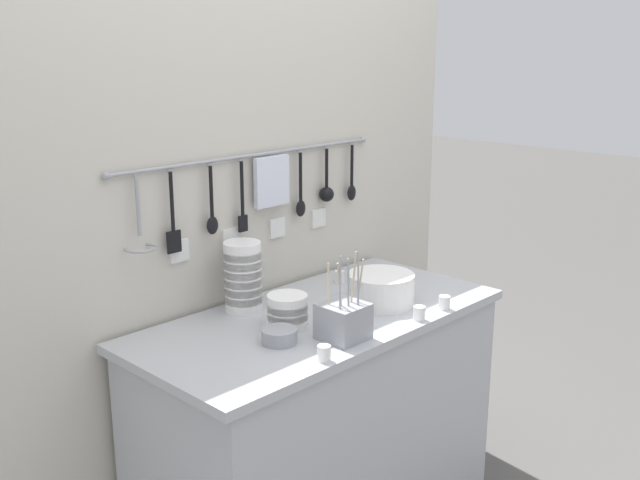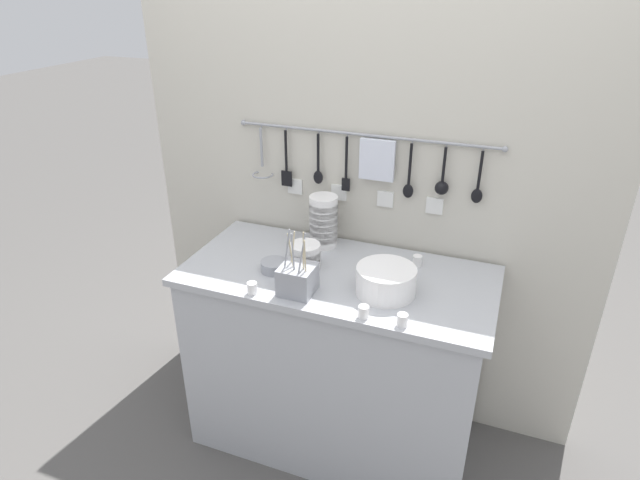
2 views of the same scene
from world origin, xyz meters
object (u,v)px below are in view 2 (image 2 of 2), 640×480
at_px(cutlery_caddy, 297,279).
at_px(cup_back_right, 252,288).
at_px(cup_front_left, 417,261).
at_px(plate_stack, 386,281).
at_px(bowl_stack_tall_left, 305,255).
at_px(steel_mixing_bowl, 274,266).
at_px(cup_mid_row, 364,312).
at_px(bowl_stack_nested_right, 323,221).
at_px(cup_edge_far, 402,320).

bearing_deg(cutlery_caddy, cup_back_right, -155.73).
height_order(cup_back_right, cup_front_left, same).
xyz_separation_m(plate_stack, cutlery_caddy, (-0.31, -0.11, 0.00)).
relative_size(bowl_stack_tall_left, steel_mixing_bowl, 1.18).
bearing_deg(bowl_stack_tall_left, cup_front_left, 21.72).
bearing_deg(plate_stack, cup_back_right, -158.46).
bearing_deg(bowl_stack_tall_left, cup_mid_row, -38.77).
bearing_deg(cutlery_caddy, cup_front_left, 43.78).
height_order(bowl_stack_nested_right, steel_mixing_bowl, bowl_stack_nested_right).
bearing_deg(cup_back_right, cup_front_left, 39.03).
height_order(steel_mixing_bowl, cup_edge_far, cup_edge_far).
bearing_deg(plate_stack, cutlery_caddy, -159.88).
bearing_deg(cup_front_left, cup_edge_far, -84.88).
xyz_separation_m(steel_mixing_bowl, cup_front_left, (0.54, 0.25, 0.00)).
distance_m(bowl_stack_nested_right, cup_mid_row, 0.58).
distance_m(plate_stack, cup_front_left, 0.26).
bearing_deg(steel_mixing_bowl, plate_stack, -0.07).
xyz_separation_m(bowl_stack_nested_right, cutlery_caddy, (0.05, -0.40, -0.06)).
height_order(bowl_stack_tall_left, steel_mixing_bowl, bowl_stack_tall_left).
bearing_deg(cup_back_right, bowl_stack_nested_right, 77.02).
bearing_deg(plate_stack, bowl_stack_tall_left, 167.47).
xyz_separation_m(bowl_stack_nested_right, cup_front_left, (0.43, -0.04, -0.09)).
bearing_deg(steel_mixing_bowl, cup_back_right, -90.67).
relative_size(bowl_stack_nested_right, cutlery_caddy, 0.87).
relative_size(bowl_stack_nested_right, cup_mid_row, 5.06).
height_order(cutlery_caddy, cup_back_right, cutlery_caddy).
bearing_deg(bowl_stack_nested_right, cup_mid_row, -55.16).
bearing_deg(bowl_stack_nested_right, cup_back_right, -102.98).
xyz_separation_m(bowl_stack_tall_left, bowl_stack_nested_right, (0.00, 0.21, 0.06)).
bearing_deg(steel_mixing_bowl, bowl_stack_nested_right, 69.60).
relative_size(plate_stack, cup_edge_far, 4.93).
bearing_deg(cutlery_caddy, plate_stack, 20.12).
relative_size(bowl_stack_tall_left, cup_edge_far, 2.75).
relative_size(cup_front_left, cup_mid_row, 1.00).
relative_size(cup_edge_far, cup_back_right, 1.00).
xyz_separation_m(cup_edge_far, cup_mid_row, (-0.14, 0.00, 0.00)).
height_order(plate_stack, cutlery_caddy, cutlery_caddy).
bearing_deg(plate_stack, cup_front_left, 74.59).
bearing_deg(cup_back_right, plate_stack, 21.54).
relative_size(cup_back_right, cup_mid_row, 1.00).
bearing_deg(cup_mid_row, steel_mixing_bowl, 156.96).
xyz_separation_m(cup_back_right, cup_front_left, (0.54, 0.44, 0.00)).
xyz_separation_m(cup_edge_far, cup_back_right, (-0.58, 0.00, 0.00)).
height_order(bowl_stack_tall_left, cup_back_right, bowl_stack_tall_left).
distance_m(cutlery_caddy, cup_front_left, 0.53).
bearing_deg(cup_mid_row, cup_edge_far, 0.00).
distance_m(cutlery_caddy, cup_mid_row, 0.29).
height_order(cup_edge_far, cup_back_right, same).
relative_size(bowl_stack_tall_left, cutlery_caddy, 0.47).
xyz_separation_m(plate_stack, cup_front_left, (0.07, 0.25, -0.03)).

